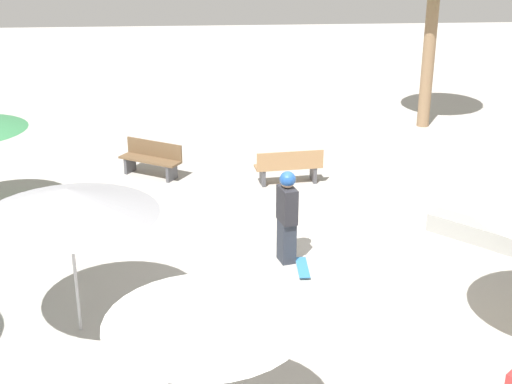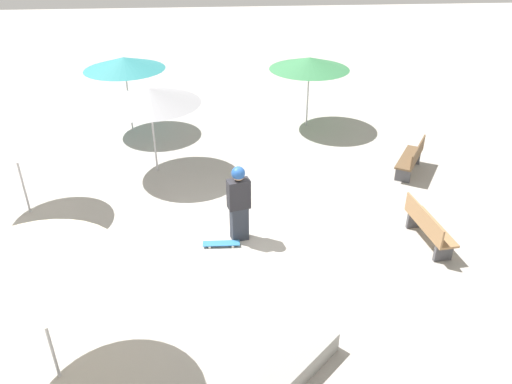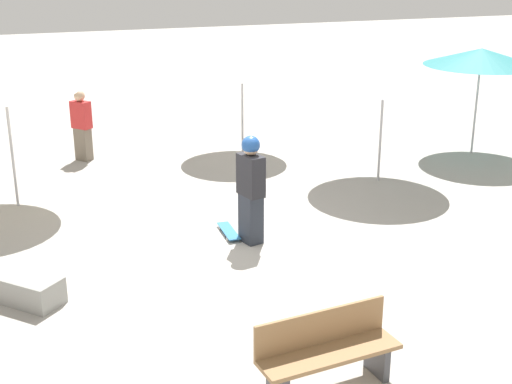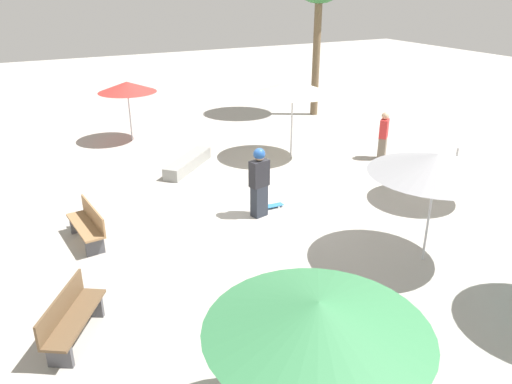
{
  "view_description": "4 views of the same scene",
  "coord_description": "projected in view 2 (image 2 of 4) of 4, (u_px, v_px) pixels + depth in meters",
  "views": [
    {
      "loc": [
        11.69,
        -1.89,
        6.07
      ],
      "look_at": [
        -0.32,
        -0.99,
        1.33
      ],
      "focal_mm": 50.0,
      "sensor_mm": 36.0,
      "label": 1
    },
    {
      "loc": [
        0.22,
        8.65,
        6.38
      ],
      "look_at": [
        -0.55,
        -0.81,
        0.95
      ],
      "focal_mm": 35.0,
      "sensor_mm": 36.0,
      "label": 2
    },
    {
      "loc": [
        -10.22,
        3.01,
        4.59
      ],
      "look_at": [
        0.34,
        -0.7,
        0.66
      ],
      "focal_mm": 50.0,
      "sensor_mm": 36.0,
      "label": 3
    },
    {
      "loc": [
        -5.34,
        -10.46,
        5.45
      ],
      "look_at": [
        -0.52,
        -0.98,
        0.92
      ],
      "focal_mm": 35.0,
      "sensor_mm": 36.0,
      "label": 4
    }
  ],
  "objects": [
    {
      "name": "shade_umbrella_teal",
      "position": [
        124.0,
        63.0,
        15.33
      ],
      "size": [
        2.51,
        2.51,
        2.39
      ],
      "color": "#B7B7BC",
      "rests_on": "ground_plane"
    },
    {
      "name": "skater_main",
      "position": [
        239.0,
        201.0,
        10.58
      ],
      "size": [
        0.52,
        0.37,
        1.77
      ],
      "rotation": [
        0.0,
        0.0,
        0.24
      ],
      "color": "#282D38",
      "rests_on": "ground_plane"
    },
    {
      "name": "bench_far",
      "position": [
        428.0,
        227.0,
        10.69
      ],
      "size": [
        0.61,
        1.64,
        0.85
      ],
      "rotation": [
        0.0,
        0.0,
        1.68
      ],
      "color": "#47474C",
      "rests_on": "ground_plane"
    },
    {
      "name": "skateboard",
      "position": [
        221.0,
        243.0,
        10.78
      ],
      "size": [
        0.81,
        0.22,
        0.07
      ],
      "rotation": [
        0.0,
        0.0,
        -0.03
      ],
      "color": "teal",
      "rests_on": "ground_plane"
    },
    {
      "name": "concrete_ledge",
      "position": [
        282.0,
        379.0,
        7.53
      ],
      "size": [
        2.06,
        2.01,
        0.37
      ],
      "rotation": [
        0.0,
        0.0,
        0.77
      ],
      "color": "gray",
      "rests_on": "ground_plane"
    },
    {
      "name": "shade_umbrella_cream",
      "position": [
        25.0,
        256.0,
        6.64
      ],
      "size": [
        2.53,
        2.53,
        2.57
      ],
      "color": "#B7B7BC",
      "rests_on": "ground_plane"
    },
    {
      "name": "shade_umbrella_grey",
      "position": [
        149.0,
        96.0,
        12.84
      ],
      "size": [
        2.66,
        2.66,
        2.36
      ],
      "color": "#B7B7BC",
      "rests_on": "ground_plane"
    },
    {
      "name": "shade_umbrella_green",
      "position": [
        310.0,
        63.0,
        15.71
      ],
      "size": [
        2.56,
        2.56,
        2.29
      ],
      "color": "#B7B7BC",
      "rests_on": "ground_plane"
    },
    {
      "name": "bench_near",
      "position": [
        411.0,
        158.0,
        13.59
      ],
      "size": [
        1.22,
        1.59,
        0.85
      ],
      "rotation": [
        0.0,
        0.0,
        4.15
      ],
      "color": "#47474C",
      "rests_on": "ground_plane"
    },
    {
      "name": "shade_umbrella_white",
      "position": [
        10.0,
        135.0,
        11.01
      ],
      "size": [
        2.31,
        2.31,
        2.18
      ],
      "color": "#B7B7BC",
      "rests_on": "ground_plane"
    },
    {
      "name": "ground_plane",
      "position": [
        234.0,
        250.0,
        10.67
      ],
      "size": [
        60.0,
        60.0,
        0.0
      ],
      "primitive_type": "plane",
      "color": "#ADA8A0"
    }
  ]
}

